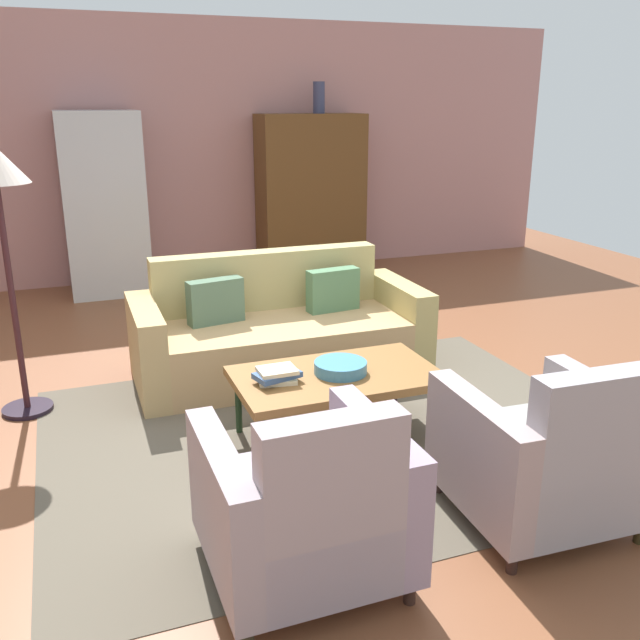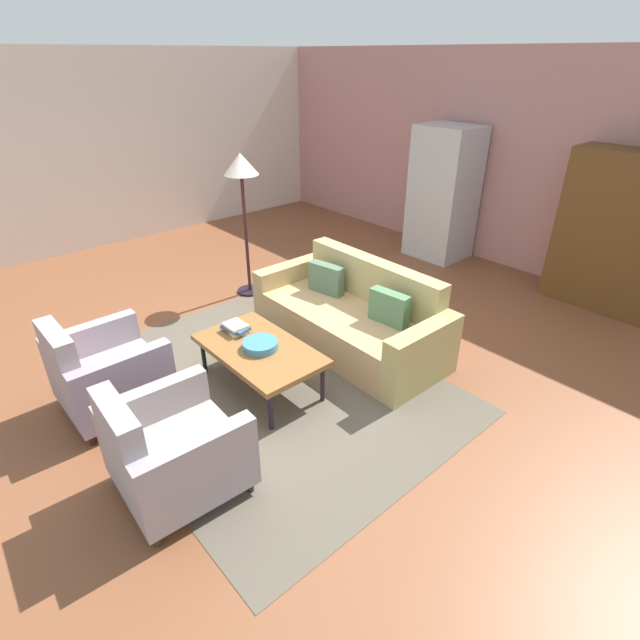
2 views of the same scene
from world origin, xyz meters
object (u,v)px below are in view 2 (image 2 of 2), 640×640
armchair_left (103,376)px  book_stack (236,328)px  floor_lamp (242,178)px  coffee_table (259,351)px  couch (354,318)px  refrigerator (443,194)px  fruit_bowl (260,345)px  armchair_right (169,453)px  cabinet (615,233)px

armchair_left → book_stack: bearing=78.3°
book_stack → floor_lamp: 2.01m
coffee_table → floor_lamp: 2.31m
couch → floor_lamp: bearing=4.2°
book_stack → refrigerator: 4.04m
fruit_bowl → couch: bearing=91.1°
armchair_right → floor_lamp: 3.43m
refrigerator → cabinet: bearing=2.6°
fruit_bowl → book_stack: book_stack is taller
cabinet → refrigerator: refrigerator is taller
armchair_left → refrigerator: (-0.39, 5.12, 0.58)m
armchair_left → armchair_right: bearing=-0.3°
coffee_table → armchair_left: 1.31m
cabinet → floor_lamp: 4.32m
armchair_right → fruit_bowl: (-0.57, 1.17, 0.11)m
armchair_left → refrigerator: refrigerator is taller
coffee_table → cabinet: cabinet is taller
couch → coffee_table: 1.19m
armchair_right → fruit_bowl: 1.30m
armchair_left → floor_lamp: size_ratio=0.51×
armchair_left → refrigerator: 5.17m
armchair_right → armchair_left: bearing=-177.5°
couch → cabinet: 3.22m
couch → fruit_bowl: couch is taller
refrigerator → floor_lamp: 3.03m
couch → fruit_bowl: 1.20m
armchair_left → cabinet: (1.91, 5.23, 0.56)m
armchair_left → floor_lamp: floor_lamp is taller
cabinet → refrigerator: 2.30m
coffee_table → floor_lamp: (-1.76, 1.07, 1.06)m
fruit_bowl → cabinet: bearing=72.4°
armchair_left → coffee_table: bearing=62.5°
coffee_table → fruit_bowl: 0.08m
armchair_left → refrigerator: size_ratio=0.48×
couch → armchair_right: 2.43m
book_stack → refrigerator: (-0.62, 3.96, 0.46)m
armchair_right → cabinet: 5.31m
cabinet → armchair_right: bearing=-97.8°
coffee_table → cabinet: bearing=72.1°
coffee_table → armchair_right: bearing=-62.9°
armchair_left → armchair_right: (1.20, 0.00, 0.00)m
armchair_left → fruit_bowl: size_ratio=2.83×
fruit_bowl → cabinet: (1.29, 4.06, 0.44)m
coffee_table → book_stack: bearing=-179.5°
refrigerator → coffee_table: bearing=-76.0°
fruit_bowl → floor_lamp: size_ratio=0.18×
cabinet → book_stack: bearing=-112.4°
armchair_right → refrigerator: (-1.58, 5.12, 0.58)m
coffee_table → cabinet: size_ratio=0.67×
coffee_table → armchair_left: armchair_left is taller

